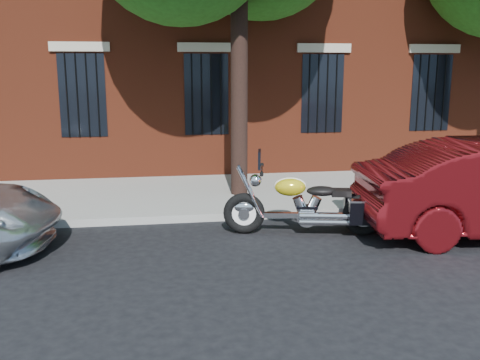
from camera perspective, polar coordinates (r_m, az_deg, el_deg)
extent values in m
plane|color=black|center=(8.96, -0.45, -6.71)|extent=(120.00, 120.00, 0.00)
cube|color=gray|center=(10.24, -1.57, -3.88)|extent=(40.00, 0.16, 0.15)
cube|color=gray|center=(12.05, -2.69, -1.48)|extent=(40.00, 3.60, 0.15)
cube|color=black|center=(13.58, -3.62, 9.08)|extent=(1.10, 0.14, 2.00)
cube|color=#B2A893|center=(13.55, -3.67, 13.94)|extent=(1.40, 0.20, 0.22)
cylinder|color=black|center=(13.50, -3.59, 9.07)|extent=(0.04, 0.04, 2.00)
cylinder|color=black|center=(11.44, -0.09, 10.09)|extent=(0.36, 0.36, 5.00)
torus|color=black|center=(9.33, 0.44, -3.57)|extent=(0.75, 0.31, 0.73)
torus|color=black|center=(9.48, 13.04, -3.64)|extent=(0.75, 0.31, 0.73)
cylinder|color=white|center=(9.33, 0.44, -3.57)|extent=(0.55, 0.17, 0.54)
cylinder|color=white|center=(9.48, 13.04, -3.64)|extent=(0.55, 0.17, 0.54)
ellipsoid|color=white|center=(9.30, 0.44, -2.92)|extent=(0.40, 0.21, 0.21)
ellipsoid|color=gold|center=(9.45, 13.07, -2.87)|extent=(0.41, 0.23, 0.21)
cube|color=white|center=(9.36, 6.78, -3.75)|extent=(1.62, 0.43, 0.09)
cylinder|color=white|center=(9.37, 7.11, -3.88)|extent=(0.38, 0.26, 0.35)
cylinder|color=white|center=(9.23, 10.58, -4.16)|extent=(1.35, 0.37, 0.10)
ellipsoid|color=gold|center=(9.22, 5.38, -0.75)|extent=(0.59, 0.41, 0.31)
ellipsoid|color=black|center=(9.28, 8.72, -1.17)|extent=(0.58, 0.41, 0.17)
cube|color=black|center=(9.71, 12.59, -2.51)|extent=(0.55, 0.27, 0.41)
cube|color=black|center=(9.17, 13.18, -3.39)|extent=(0.55, 0.27, 0.41)
cylinder|color=white|center=(9.15, 2.35, 1.14)|extent=(0.21, 0.84, 0.04)
sphere|color=white|center=(9.19, 1.66, -0.05)|extent=(0.26, 0.26, 0.22)
cube|color=black|center=(9.12, 2.09, 2.22)|extent=(0.13, 0.43, 0.30)
cube|color=red|center=(9.09, 15.88, -0.14)|extent=(0.24, 0.06, 0.15)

